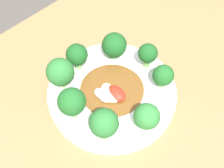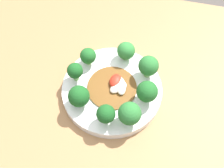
# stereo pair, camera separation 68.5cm
# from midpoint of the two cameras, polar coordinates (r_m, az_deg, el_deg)

# --- Properties ---
(ground_plane) EXTENTS (8.00, 8.00, 0.00)m
(ground_plane) POSITION_cam_midpoint_polar(r_m,az_deg,el_deg) (1.33, -5.62, -25.22)
(ground_plane) COLOR #4C4742
(table) EXTENTS (1.06, 0.69, 0.70)m
(table) POSITION_cam_midpoint_polar(r_m,az_deg,el_deg) (0.98, -7.50, -23.19)
(table) COLOR olive
(table) RESTS_ON ground_plane
(plate) EXTENTS (0.26, 0.26, 0.02)m
(plate) POSITION_cam_midpoint_polar(r_m,az_deg,el_deg) (0.63, -15.00, -20.32)
(plate) COLOR white
(plate) RESTS_ON table
(broccoli_west) EXTENTS (0.04, 0.04, 0.06)m
(broccoli_west) POSITION_cam_midpoint_polar(r_m,az_deg,el_deg) (0.62, -24.21, -15.93)
(broccoli_west) COLOR #70A356
(broccoli_west) RESTS_ON plate
(broccoli_northeast) EXTENTS (0.05, 0.05, 0.07)m
(broccoli_northeast) POSITION_cam_midpoint_polar(r_m,az_deg,el_deg) (0.57, -6.49, -16.03)
(broccoli_northeast) COLOR #70A356
(broccoli_northeast) RESTS_ON plate
(broccoli_northwest) EXTENTS (0.04, 0.04, 0.05)m
(broccoli_northwest) POSITION_cam_midpoint_polar(r_m,az_deg,el_deg) (0.63, -20.50, -12.03)
(broccoli_northwest) COLOR #89B76B
(broccoli_northwest) RESTS_ON plate
(broccoli_south) EXTENTS (0.04, 0.04, 0.06)m
(broccoli_south) POSITION_cam_midpoint_polar(r_m,az_deg,el_deg) (0.58, -19.09, -28.02)
(broccoli_south) COLOR #7AAD5B
(broccoli_south) RESTS_ON plate
(broccoli_southeast) EXTENTS (0.05, 0.05, 0.07)m
(broccoli_southeast) POSITION_cam_midpoint_polar(r_m,az_deg,el_deg) (0.56, -13.22, -28.72)
(broccoli_southeast) COLOR #89B76B
(broccoli_southeast) RESTS_ON plate
(broccoli_north) EXTENTS (0.05, 0.05, 0.06)m
(broccoli_north) POSITION_cam_midpoint_polar(r_m,az_deg,el_deg) (0.61, -11.33, -11.12)
(broccoli_north) COLOR #7AAD5B
(broccoli_north) RESTS_ON plate
(broccoli_east) EXTENTS (0.05, 0.05, 0.07)m
(broccoli_east) POSITION_cam_midpoint_polar(r_m,az_deg,el_deg) (0.56, -7.77, -23.22)
(broccoli_east) COLOR #70A356
(broccoli_east) RESTS_ON plate
(broccoli_southwest) EXTENTS (0.05, 0.05, 0.06)m
(broccoli_southwest) POSITION_cam_midpoint_polar(r_m,az_deg,el_deg) (0.61, -24.41, -22.51)
(broccoli_southwest) COLOR #7AAD5B
(broccoli_southwest) RESTS_ON plate
(stirfry_center) EXTENTS (0.13, 0.13, 0.02)m
(stirfry_center) POSITION_cam_midpoint_polar(r_m,az_deg,el_deg) (0.61, -14.54, -19.84)
(stirfry_center) COLOR brown
(stirfry_center) RESTS_ON plate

